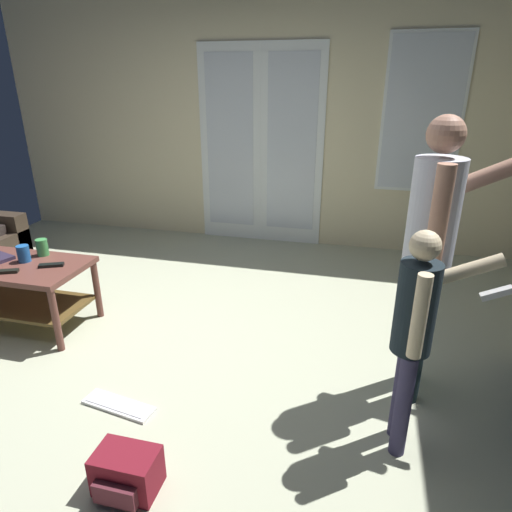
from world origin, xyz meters
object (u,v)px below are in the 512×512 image
object	(u,v)px
tv_remote_black	(51,265)
person_child	(416,326)
loose_keyboard	(119,405)
dvd_remote_slim	(5,272)
cup_near_edge	(42,247)
coffee_table	(20,281)
person_adult	(432,241)
cup_by_laptop	(24,254)
backpack	(126,472)

from	to	relation	value
tv_remote_black	person_child	bearing A→B (deg)	-38.35
loose_keyboard	dvd_remote_slim	world-z (taller)	dvd_remote_slim
tv_remote_black	cup_near_edge	bearing A→B (deg)	114.18
coffee_table	tv_remote_black	bearing A→B (deg)	3.29
tv_remote_black	loose_keyboard	bearing A→B (deg)	-63.17
loose_keyboard	cup_near_edge	size ratio (longest dim) A/B	3.54
person_adult	dvd_remote_slim	world-z (taller)	person_adult
coffee_table	cup_near_edge	distance (m)	0.29
coffee_table	dvd_remote_slim	bearing A→B (deg)	-72.33
person_adult	cup_near_edge	bearing A→B (deg)	173.82
person_child	dvd_remote_slim	size ratio (longest dim) A/B	6.90
person_child	loose_keyboard	bearing A→B (deg)	-175.92
person_adult	dvd_remote_slim	bearing A→B (deg)	-178.77
person_child	cup_near_edge	bearing A→B (deg)	164.03
loose_keyboard	tv_remote_black	world-z (taller)	tv_remote_black
coffee_table	cup_by_laptop	xyz separation A→B (m)	(0.03, 0.05, 0.20)
backpack	cup_near_edge	size ratio (longest dim) A/B	2.26
person_child	cup_by_laptop	xyz separation A→B (m)	(-2.70, 0.62, -0.13)
dvd_remote_slim	cup_near_edge	bearing A→B (deg)	61.46
cup_near_edge	loose_keyboard	bearing A→B (deg)	-38.69
cup_by_laptop	coffee_table	bearing A→B (deg)	-122.74
person_adult	loose_keyboard	world-z (taller)	person_adult
person_child	tv_remote_black	distance (m)	2.52
person_adult	coffee_table	bearing A→B (deg)	177.95
coffee_table	tv_remote_black	distance (m)	0.33
dvd_remote_slim	loose_keyboard	bearing A→B (deg)	-48.43
person_adult	tv_remote_black	distance (m)	2.57
person_adult	tv_remote_black	world-z (taller)	person_adult
cup_by_laptop	dvd_remote_slim	xyz separation A→B (m)	(0.02, -0.21, -0.05)
backpack	loose_keyboard	xyz separation A→B (m)	(-0.33, 0.48, -0.09)
cup_by_laptop	dvd_remote_slim	size ratio (longest dim) A/B	0.74
tv_remote_black	dvd_remote_slim	distance (m)	0.30
backpack	loose_keyboard	size ratio (longest dim) A/B	0.64
dvd_remote_slim	cup_by_laptop	bearing A→B (deg)	71.00
person_child	cup_near_edge	xyz separation A→B (m)	(-2.65, 0.76, -0.13)
person_child	cup_by_laptop	bearing A→B (deg)	167.16
tv_remote_black	backpack	bearing A→B (deg)	-69.08
cup_near_edge	tv_remote_black	bearing A→B (deg)	-40.81
tv_remote_black	dvd_remote_slim	xyz separation A→B (m)	(-0.24, -0.18, 0.00)
person_adult	loose_keyboard	size ratio (longest dim) A/B	3.56
loose_keyboard	cup_by_laptop	size ratio (longest dim) A/B	3.63
coffee_table	cup_by_laptop	world-z (taller)	cup_by_laptop
person_child	coffee_table	bearing A→B (deg)	168.35
cup_near_edge	backpack	bearing A→B (deg)	-43.62
coffee_table	backpack	size ratio (longest dim) A/B	3.48
backpack	tv_remote_black	distance (m)	1.74
cup_near_edge	tv_remote_black	xyz separation A→B (m)	(0.21, -0.18, -0.05)
loose_keyboard	tv_remote_black	distance (m)	1.23
cup_near_edge	dvd_remote_slim	bearing A→B (deg)	-94.84
loose_keyboard	cup_near_edge	world-z (taller)	cup_near_edge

